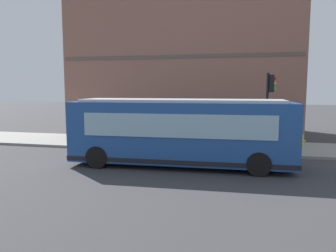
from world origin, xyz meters
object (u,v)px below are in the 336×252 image
(pedestrian_walking_along_curb, at_px, (278,129))
(pedestrian_near_building_entrance, at_px, (236,133))
(traffic_light_near_corner, at_px, (270,98))
(newspaper_vending_box, at_px, (125,135))
(city_bus_nearside, at_px, (180,132))
(pedestrian_near_hydrant, at_px, (216,129))
(fire_hydrant, at_px, (302,140))

(pedestrian_walking_along_curb, relative_size, pedestrian_near_building_entrance, 1.13)
(traffic_light_near_corner, distance_m, newspaper_vending_box, 9.15)
(city_bus_nearside, bearing_deg, pedestrian_near_hydrant, -15.66)
(pedestrian_walking_along_curb, relative_size, pedestrian_near_hydrant, 0.97)
(pedestrian_walking_along_curb, xyz_separation_m, newspaper_vending_box, (-0.37, 9.33, -0.56))
(traffic_light_near_corner, xyz_separation_m, pedestrian_walking_along_curb, (2.03, -0.67, -1.91))
(pedestrian_near_hydrant, bearing_deg, pedestrian_near_building_entrance, -94.24)
(traffic_light_near_corner, relative_size, pedestrian_walking_along_curb, 2.39)
(city_bus_nearside, distance_m, traffic_light_near_corner, 5.49)
(fire_hydrant, distance_m, pedestrian_walking_along_curb, 1.61)
(pedestrian_walking_along_curb, distance_m, newspaper_vending_box, 9.35)
(traffic_light_near_corner, relative_size, pedestrian_near_building_entrance, 2.70)
(traffic_light_near_corner, distance_m, pedestrian_walking_along_curb, 2.87)
(pedestrian_near_building_entrance, bearing_deg, traffic_light_near_corner, -118.73)
(traffic_light_near_corner, distance_m, pedestrian_near_building_entrance, 2.81)
(fire_hydrant, distance_m, newspaper_vending_box, 10.75)
(traffic_light_near_corner, height_order, pedestrian_near_building_entrance, traffic_light_near_corner)
(fire_hydrant, height_order, pedestrian_walking_along_curb, pedestrian_walking_along_curb)
(traffic_light_near_corner, distance_m, fire_hydrant, 4.13)
(pedestrian_near_building_entrance, bearing_deg, newspaper_vending_box, 84.03)
(city_bus_nearside, xyz_separation_m, pedestrian_near_hydrant, (4.37, -1.22, -0.35))
(pedestrian_walking_along_curb, height_order, newspaper_vending_box, pedestrian_walking_along_curb)
(city_bus_nearside, xyz_separation_m, newspaper_vending_box, (5.01, 4.58, -0.95))
(city_bus_nearside, height_order, pedestrian_near_hydrant, city_bus_nearside)
(newspaper_vending_box, bearing_deg, pedestrian_near_hydrant, -96.31)
(newspaper_vending_box, bearing_deg, pedestrian_walking_along_curb, -87.70)
(traffic_light_near_corner, bearing_deg, pedestrian_walking_along_curb, -18.27)
(pedestrian_near_hydrant, relative_size, pedestrian_near_building_entrance, 1.16)
(city_bus_nearside, relative_size, pedestrian_near_hydrant, 5.60)
(pedestrian_near_hydrant, xyz_separation_m, newspaper_vending_box, (0.64, 5.80, -0.60))
(fire_hydrant, bearing_deg, traffic_light_near_corner, 140.41)
(traffic_light_near_corner, height_order, newspaper_vending_box, traffic_light_near_corner)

